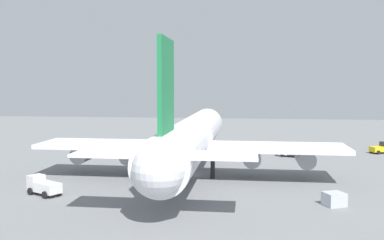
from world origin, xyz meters
TOP-DOWN VIEW (x-y plane):
  - ground_plane at (0.00, 0.00)m, footprint 242.09×242.09m
  - cargo_airplane at (-0.04, 0.00)m, footprint 60.52×49.22m
  - fuel_truck at (18.72, 21.60)m, footprint 4.40×5.31m
  - catering_truck at (-16.18, 18.40)m, footprint 4.34×5.61m
  - baggage_tug at (20.09, -18.07)m, footprint 3.44×5.35m
  - cargo_loader at (27.31, -38.20)m, footprint 3.74×4.75m
  - cargo_container_fore at (-16.64, -19.98)m, footprint 2.97×3.08m
  - safety_cone_nose at (27.23, 1.58)m, footprint 0.46×0.46m

SIDE VIEW (x-z plane):
  - ground_plane at x=0.00m, z-range 0.00..0.00m
  - safety_cone_nose at x=27.23m, z-range 0.00..0.66m
  - cargo_container_fore at x=-16.64m, z-range 0.00..1.67m
  - fuel_truck at x=18.72m, z-range 0.01..2.05m
  - baggage_tug at x=20.09m, z-range 0.08..2.03m
  - cargo_loader at x=27.31m, z-range -0.07..2.42m
  - catering_truck at x=-16.18m, z-range -0.02..2.52m
  - cargo_airplane at x=-0.04m, z-range -4.09..16.22m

